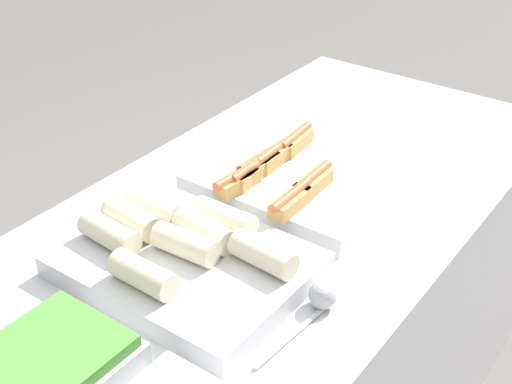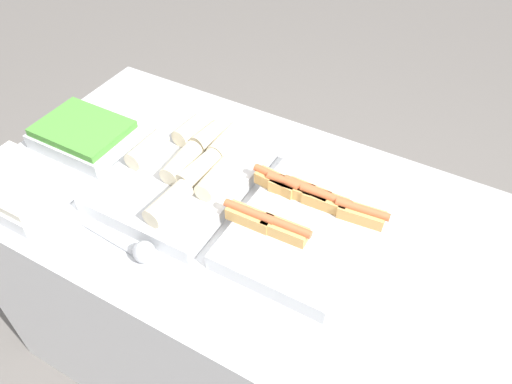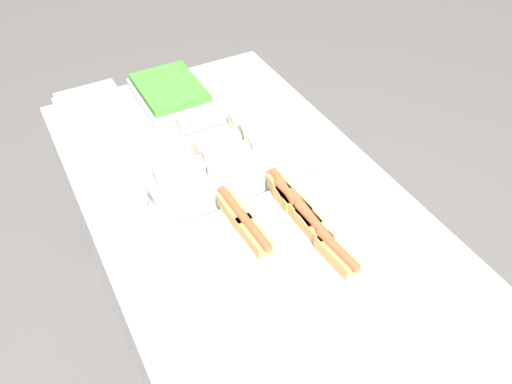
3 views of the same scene
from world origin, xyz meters
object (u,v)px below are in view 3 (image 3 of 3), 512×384
at_px(serving_spoon_near, 137,201).
at_px(tray_side_back, 170,94).
at_px(tray_wraps, 221,152).
at_px(tray_hotdogs, 284,237).
at_px(tray_side_front, 96,115).

bearing_deg(serving_spoon_near, tray_side_back, 148.36).
bearing_deg(serving_spoon_near, tray_wraps, 102.47).
bearing_deg(serving_spoon_near, tray_hotdogs, 42.22).
bearing_deg(tray_side_back, serving_spoon_near, -31.64).
distance_m(tray_side_front, serving_spoon_near, 0.45).
xyz_separation_m(tray_hotdogs, tray_wraps, (-0.38, 0.00, 0.01)).
distance_m(tray_side_front, tray_side_back, 0.27).
bearing_deg(tray_hotdogs, serving_spoon_near, -137.78).
bearing_deg(tray_side_front, tray_side_back, 90.00).
height_order(tray_wraps, serving_spoon_near, tray_wraps).
bearing_deg(tray_side_front, tray_hotdogs, 20.02).
relative_size(tray_wraps, tray_side_front, 1.65).
height_order(tray_side_front, serving_spoon_near, tray_side_front).
relative_size(tray_side_back, serving_spoon_near, 1.20).
height_order(tray_hotdogs, serving_spoon_near, tray_hotdogs).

